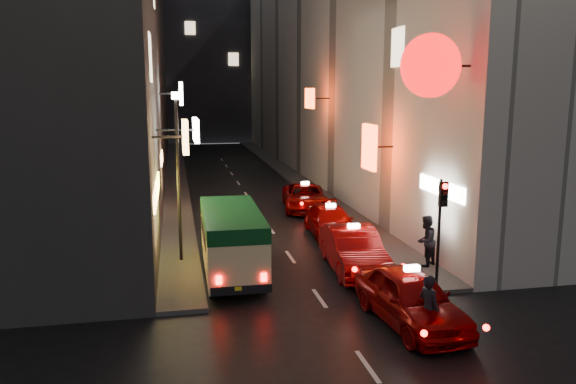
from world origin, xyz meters
TOP-DOWN VIEW (x-y plane):
  - building_left at (-8.00, 33.99)m, footprint 7.65×52.00m
  - building_right at (8.00, 33.99)m, footprint 8.34×52.00m
  - building_far at (0.00, 66.00)m, footprint 30.00×10.00m
  - sidewalk_left at (-4.25, 34.00)m, footprint 1.50×52.00m
  - sidewalk_right at (4.25, 34.00)m, footprint 1.50×52.00m
  - minibus at (-2.46, 11.17)m, footprint 2.00×5.53m
  - taxi_near at (1.99, 6.13)m, footprint 2.80×5.79m
  - taxi_second at (1.88, 10.93)m, footprint 2.74×5.90m
  - taxi_third at (2.39, 15.73)m, footprint 2.18×4.92m
  - taxi_far at (2.57, 21.46)m, footprint 2.75×5.30m
  - pedestrian_crossing at (1.98, 4.98)m, footprint 0.63×0.78m
  - pedestrian_sidewalk at (4.47, 10.49)m, footprint 0.94×0.86m
  - traffic_light at (4.00, 8.47)m, footprint 0.26×0.43m
  - lamp_post at (-4.20, 13.00)m, footprint 0.28×0.28m

SIDE VIEW (x-z plane):
  - sidewalk_left at x=-4.25m, z-range 0.00..0.15m
  - sidewalk_right at x=4.25m, z-range 0.00..0.15m
  - taxi_third at x=2.39m, z-range -0.08..1.63m
  - taxi_far at x=2.57m, z-range -0.08..1.69m
  - taxi_near at x=1.99m, z-range -0.08..1.87m
  - taxi_second at x=1.88m, z-range -0.08..1.91m
  - pedestrian_crossing at x=1.98m, z-range 0.00..2.04m
  - pedestrian_sidewalk at x=4.47m, z-range 0.15..2.27m
  - minibus at x=-2.46m, z-range 0.31..2.68m
  - traffic_light at x=4.00m, z-range 0.94..4.44m
  - lamp_post at x=-4.20m, z-range 0.61..6.84m
  - building_left at x=-8.00m, z-range 0.00..18.00m
  - building_right at x=8.00m, z-range 0.00..18.00m
  - building_far at x=0.00m, z-range 0.00..22.00m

